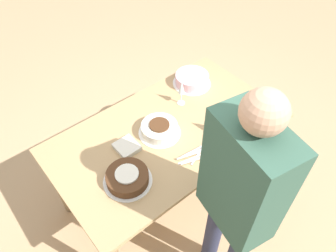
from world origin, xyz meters
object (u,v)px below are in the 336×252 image
Objects in this scene: wine_glass_far at (220,119)px; person_cutting at (239,195)px; cake_center_white at (159,129)px; cake_back_decorated at (192,79)px; wine_glass_near at (182,89)px; cake_front_chocolate at (127,178)px.

wine_glass_far is 0.11× the size of person_cutting.
cake_center_white is 0.80m from person_cutting.
cake_center_white reaches higher than cake_back_decorated.
wine_glass_near is at bearing -13.99° from person_cutting.
cake_back_decorated is at bearing 25.14° from cake_center_white.
cake_back_decorated is 1.21m from person_cutting.
cake_center_white is 0.17× the size of person_cutting.
cake_center_white is 1.52× the size of wine_glass_far.
person_cutting reaches higher than cake_center_white.
cake_back_decorated is 0.26m from wine_glass_near.
cake_back_decorated is at bearing 66.65° from wine_glass_far.
wine_glass_far is (-0.22, -0.50, 0.09)m from cake_back_decorated.
cake_front_chocolate is at bearing -156.03° from wine_glass_near.
person_cutting is at bearing -114.79° from wine_glass_near.
cake_center_white is at bearing 24.99° from cake_front_chocolate.
cake_back_decorated is at bearing 28.54° from wine_glass_near.
cake_back_decorated is at bearing -21.07° from person_cutting.
cake_front_chocolate is at bearing 37.52° from person_cutting.
cake_center_white is 0.97× the size of cake_front_chocolate.
person_cutting is (-0.41, -0.89, 0.13)m from wine_glass_near.
cake_front_chocolate is 0.77m from wine_glass_near.
person_cutting is (-0.63, -1.01, 0.23)m from cake_back_decorated.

